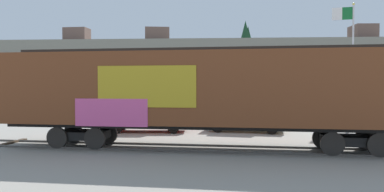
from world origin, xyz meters
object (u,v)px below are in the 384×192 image
Objects in this scene: freight_car at (209,90)px; parked_car_red at (146,117)px; parked_car_tan at (244,118)px; flagpole at (349,47)px.

parked_car_red is at bearing 124.63° from freight_car.
parked_car_red reaches higher than parked_car_tan.
freight_car is at bearing -134.19° from flagpole.
freight_car is 6.83m from parked_car_red.
parked_car_red is at bearing -176.44° from parked_car_tan.
flagpole is 9.51m from parked_car_tan.
freight_car is 3.77× the size of parked_car_red.
freight_car is 13.79m from flagpole.
freight_car reaches higher than parked_car_red.
parked_car_tan is (5.75, 0.36, -0.02)m from parked_car_red.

